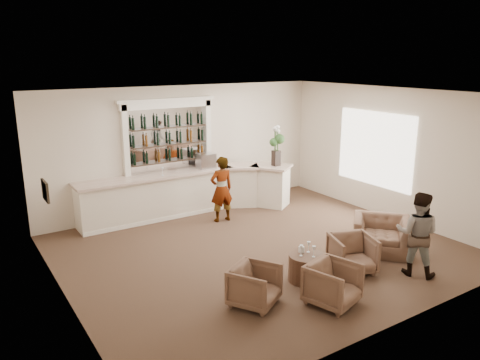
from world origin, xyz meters
name	(u,v)px	position (x,y,z in m)	size (l,w,h in m)	color
ground	(260,250)	(0.00, 0.00, 0.00)	(8.00, 8.00, 0.00)	brown
room_shell	(249,137)	(0.16, 0.71, 2.34)	(8.04, 7.02, 3.32)	beige
bar_counter	(189,192)	(-0.16, 3.00, 0.57)	(5.72, 1.80, 1.14)	white
back_bar_alcove	(169,136)	(-0.50, 3.41, 2.03)	(2.64, 0.25, 3.00)	white
cocktail_table	(307,267)	(-0.10, -1.61, 0.25)	(0.68, 0.68, 0.50)	#4A2D20
sommelier	(221,189)	(0.25, 2.03, 0.83)	(0.60, 0.40, 1.65)	gray
guest	(417,234)	(1.79, -2.52, 0.81)	(0.79, 0.61, 1.62)	gray
armchair_left	(255,286)	(-1.41, -1.81, 0.34)	(0.73, 0.75, 0.68)	brown
armchair_center	(333,284)	(-0.31, -2.50, 0.36)	(0.77, 0.79, 0.72)	brown
armchair_right	(352,254)	(0.88, -1.80, 0.36)	(0.77, 0.79, 0.72)	brown
armchair_far	(381,235)	(2.08, -1.46, 0.37)	(1.14, 1.00, 0.74)	brown
espresso_machine	(206,161)	(0.39, 3.07, 1.34)	(0.45, 0.38, 0.39)	#B9B9BE
flower_vase	(276,143)	(2.13, 2.29, 1.76)	(0.29, 0.29, 1.10)	black
wine_glass_bar_left	(205,164)	(0.36, 3.06, 1.25)	(0.07, 0.07, 0.21)	white
wine_glass_bar_right	(163,171)	(-0.90, 2.97, 1.25)	(0.07, 0.07, 0.21)	white
wine_glass_tbl_a	(301,250)	(-0.22, -1.58, 0.60)	(0.07, 0.07, 0.21)	white
wine_glass_tbl_b	(309,247)	(0.00, -1.53, 0.60)	(0.07, 0.07, 0.21)	white
wine_glass_tbl_c	(314,252)	(-0.06, -1.74, 0.60)	(0.07, 0.07, 0.21)	white
napkin_holder	(301,250)	(-0.12, -1.47, 0.56)	(0.08, 0.08, 0.12)	silver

